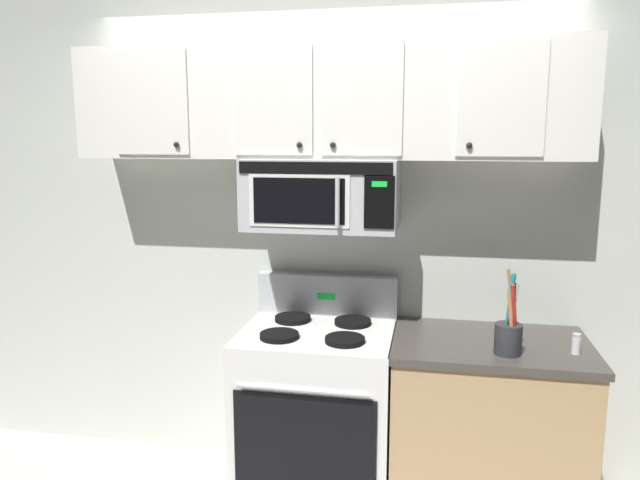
% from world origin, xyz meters
% --- Properties ---
extents(back_wall, '(5.20, 0.10, 2.70)m').
position_xyz_m(back_wall, '(0.00, 0.79, 1.35)').
color(back_wall, silver).
rests_on(back_wall, ground_plane).
extents(stove_range, '(0.76, 0.69, 1.12)m').
position_xyz_m(stove_range, '(0.00, 0.42, 0.47)').
color(stove_range, white).
rests_on(stove_range, ground_plane).
extents(over_range_microwave, '(0.76, 0.43, 0.35)m').
position_xyz_m(over_range_microwave, '(-0.00, 0.54, 1.58)').
color(over_range_microwave, '#B7BABF').
extents(upper_cabinets, '(2.50, 0.36, 0.55)m').
position_xyz_m(upper_cabinets, '(-0.00, 0.57, 2.02)').
color(upper_cabinets, white).
extents(counter_segment, '(0.93, 0.65, 0.90)m').
position_xyz_m(counter_segment, '(0.84, 0.43, 0.45)').
color(counter_segment, tan).
rests_on(counter_segment, ground_plane).
extents(utensil_crock_charcoal, '(0.12, 0.12, 0.39)m').
position_xyz_m(utensil_crock_charcoal, '(0.90, 0.27, 1.00)').
color(utensil_crock_charcoal, '#2D2D33').
rests_on(utensil_crock_charcoal, counter_segment).
extents(salt_shaker, '(0.04, 0.04, 0.09)m').
position_xyz_m(salt_shaker, '(1.20, 0.32, 0.95)').
color(salt_shaker, white).
rests_on(salt_shaker, counter_segment).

